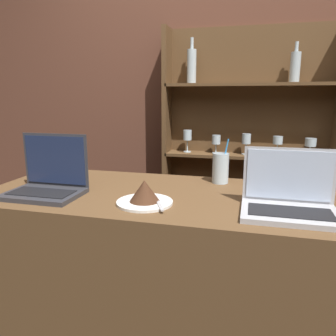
% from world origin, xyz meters
% --- Properties ---
extents(bar_counter, '(1.85, 0.65, 1.01)m').
position_xyz_m(bar_counter, '(0.00, 0.32, 0.50)').
color(bar_counter, brown).
rests_on(bar_counter, ground_plane).
extents(back_wall, '(7.00, 0.06, 2.70)m').
position_xyz_m(back_wall, '(0.00, 1.39, 1.35)').
color(back_wall, brown).
rests_on(back_wall, ground_plane).
extents(back_shelf, '(1.10, 0.18, 1.84)m').
position_xyz_m(back_shelf, '(0.13, 1.31, 0.95)').
color(back_shelf, brown).
rests_on(back_shelf, ground_plane).
extents(laptop_near, '(0.29, 0.21, 0.24)m').
position_xyz_m(laptop_near, '(-0.63, 0.20, 1.07)').
color(laptop_near, '#333338').
rests_on(laptop_near, bar_counter).
extents(laptop_far, '(0.31, 0.22, 0.21)m').
position_xyz_m(laptop_far, '(0.30, 0.21, 1.06)').
color(laptop_far, '#ADADB2').
rests_on(laptop_far, bar_counter).
extents(cake_plate, '(0.21, 0.21, 0.09)m').
position_xyz_m(cake_plate, '(-0.21, 0.18, 1.05)').
color(cake_plate, white).
rests_on(cake_plate, bar_counter).
extents(water_glass, '(0.07, 0.07, 0.20)m').
position_xyz_m(water_glass, '(0.03, 0.55, 1.08)').
color(water_glass, silver).
rests_on(water_glass, bar_counter).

